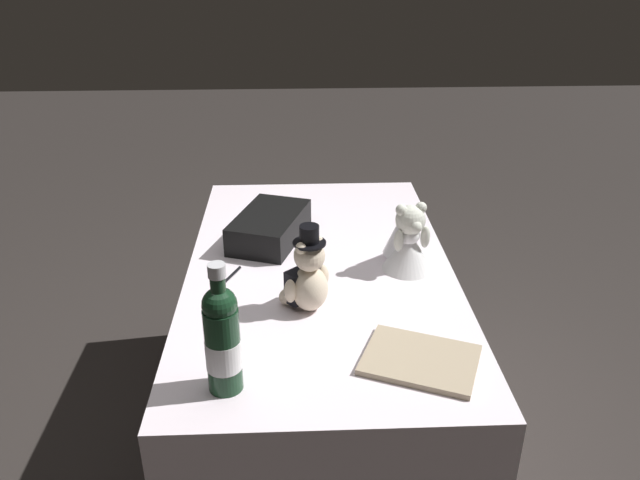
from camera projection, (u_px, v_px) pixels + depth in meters
name	position (u px, v px, depth m)	size (l,w,h in m)	color
ground_plane	(320.00, 439.00, 2.43)	(12.00, 12.00, 0.00)	#2D2826
reception_table	(320.00, 359.00, 2.27)	(1.53, 0.88, 0.76)	white
teddy_bear_groom	(307.00, 277.00, 1.83)	(0.15, 0.15, 0.27)	beige
teddy_bear_bride	(407.00, 239.00, 2.06)	(0.21, 0.17, 0.23)	white
champagne_bottle	(222.00, 338.00, 1.48)	(0.09, 0.09, 0.34)	#173720
signing_pen	(230.00, 277.00, 2.03)	(0.15, 0.07, 0.01)	black
gift_case_black	(270.00, 227.00, 2.26)	(0.39, 0.31, 0.10)	black
guestbook	(420.00, 360.00, 1.63)	(0.22, 0.29, 0.02)	tan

